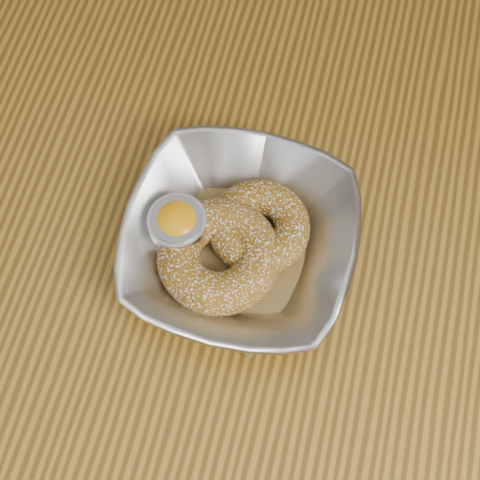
% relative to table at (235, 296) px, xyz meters
% --- Properties ---
extents(ground_plane, '(4.00, 4.00, 0.00)m').
position_rel_table_xyz_m(ground_plane, '(0.00, 0.00, -0.65)').
color(ground_plane, '#565659').
rests_on(ground_plane, ground).
extents(table, '(1.20, 0.80, 0.75)m').
position_rel_table_xyz_m(table, '(0.00, 0.00, 0.00)').
color(table, brown).
rests_on(table, ground_plane).
extents(serving_bowl, '(0.21, 0.21, 0.05)m').
position_rel_table_xyz_m(serving_bowl, '(0.00, 0.01, 0.12)').
color(serving_bowl, '#B3B5BA').
rests_on(serving_bowl, table).
extents(parchment, '(0.19, 0.19, 0.00)m').
position_rel_table_xyz_m(parchment, '(0.00, 0.01, 0.11)').
color(parchment, brown).
rests_on(parchment, table).
extents(donut_back, '(0.12, 0.12, 0.03)m').
position_rel_table_xyz_m(donut_back, '(0.01, 0.03, 0.13)').
color(donut_back, brown).
rests_on(donut_back, parchment).
extents(donut_front, '(0.11, 0.11, 0.04)m').
position_rel_table_xyz_m(donut_front, '(-0.01, -0.01, 0.13)').
color(donut_front, brown).
rests_on(donut_front, parchment).
extents(ramekin, '(0.05, 0.05, 0.05)m').
position_rel_table_xyz_m(ramekin, '(-0.05, 0.01, 0.13)').
color(ramekin, '#B3B5BA').
rests_on(ramekin, table).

